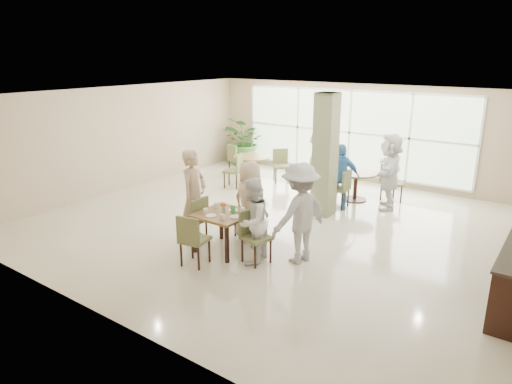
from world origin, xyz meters
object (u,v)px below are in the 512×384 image
Objects in this scene: teen_left at (194,196)px; main_table at (224,218)px; adult_standing at (317,151)px; round_table_right at (356,178)px; adult_a at (340,176)px; teen_far at (250,201)px; potted_plant at (245,141)px; teen_standing at (300,213)px; teen_right at (252,221)px; adult_b at (390,171)px; round_table_left at (251,163)px.

main_table is at bearing -105.08° from teen_left.
round_table_right is at bearing 158.79° from adult_standing.
adult_a is at bearing -31.87° from teen_left.
teen_far reaches higher than round_table_right.
main_table is 0.85× the size of round_table_right.
teen_left reaches higher than round_table_right.
teen_far is 1.02× the size of adult_a.
teen_standing is (5.25, -5.36, 0.10)m from potted_plant.
main_table is 0.52× the size of teen_standing.
potted_plant is at bearing -119.15° from teen_standing.
main_table is 0.75m from teen_right.
round_table_right is 3.69m from teen_far.
adult_b is (1.63, 4.25, 0.26)m from main_table.
round_table_left is at bearing 120.15° from main_table.
adult_b reaches higher than teen_right.
potted_plant is at bearing 162.75° from round_table_right.
potted_plant is at bearing 123.66° from main_table.
teen_left is (3.04, -5.71, 0.11)m from potted_plant.
teen_right is at bearing -34.58° from teen_standing.
teen_standing is (1.33, -0.31, 0.10)m from teen_far.
adult_standing is at bearing 100.23° from main_table.
teen_far is 4.88m from adult_standing.
main_table is 5.60m from adult_standing.
main_table is 0.76m from teen_far.
round_table_right is 0.60× the size of teen_left.
main_table and round_table_right have the same top height.
teen_left is 1.17× the size of adult_a.
teen_right is 5.87m from adult_standing.
teen_far reaches higher than teen_right.
teen_far is (3.92, -5.05, -0.00)m from potted_plant.
adult_standing is at bearing -5.64° from potted_plant.
teen_left is 1.01× the size of teen_standing.
teen_standing reaches higher than teen_far.
main_table is at bearing 88.73° from teen_far.
teen_left is (1.65, -4.16, 0.36)m from round_table_left.
potted_plant is (-4.59, 1.43, 0.23)m from round_table_right.
round_table_right is at bearing -28.82° from teen_left.
teen_left is 1.57m from teen_right.
teen_right is at bearing 119.34° from adult_standing.
adult_standing is at bearing 40.50° from round_table_left.
adult_b is (0.97, 0.68, 0.13)m from adult_a.
adult_standing is (-1.06, 4.77, 0.07)m from teen_far.
adult_a reaches higher than main_table.
adult_standing is at bearing -134.25° from adult_b.
adult_b reaches higher than teen_far.
adult_a is 1.19m from adult_b.
teen_far is 2.89m from adult_a.
teen_left is at bearing 104.14° from adult_standing.
adult_b is at bearing 157.02° from teen_right.
main_table is 3.63m from adult_a.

